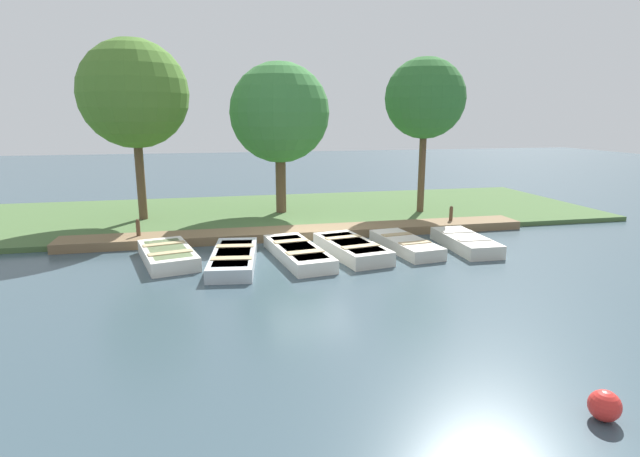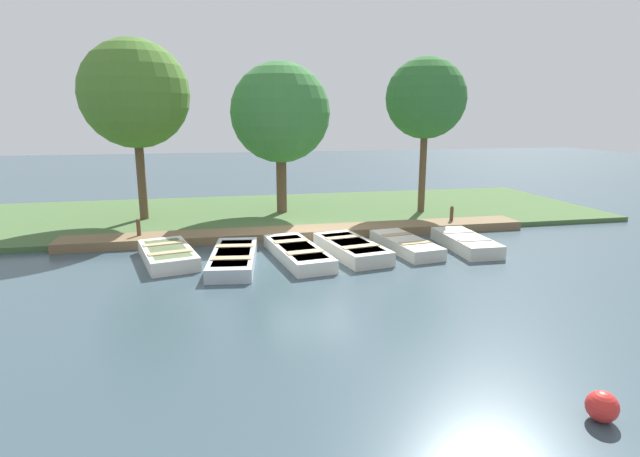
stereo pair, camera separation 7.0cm
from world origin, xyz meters
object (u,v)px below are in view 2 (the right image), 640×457
object	(u,v)px
rowboat_0	(168,255)
rowboat_3	(351,248)
buoy	(602,406)
rowboat_1	(234,258)
park_tree_far_left	(135,94)
rowboat_2	(298,252)
mooring_post_far	(451,217)
rowboat_4	(405,244)
rowboat_5	(465,242)
mooring_post_near	(139,231)
park_tree_center	(426,99)
park_tree_left	(280,113)

from	to	relation	value
rowboat_0	rowboat_3	bearing A→B (deg)	71.30
rowboat_0	buoy	distance (m)	10.37
rowboat_1	park_tree_far_left	world-z (taller)	park_tree_far_left
rowboat_2	mooring_post_far	distance (m)	6.34
rowboat_4	rowboat_5	distance (m)	1.79
rowboat_2	buoy	bearing A→B (deg)	9.25
buoy	mooring_post_near	bearing A→B (deg)	-147.04
mooring_post_near	park_tree_center	bearing A→B (deg)	103.07
rowboat_4	rowboat_3	bearing A→B (deg)	-91.51
rowboat_4	park_tree_left	distance (m)	7.35
rowboat_0	rowboat_1	xyz separation A→B (m)	(0.65, 1.69, -0.01)
rowboat_2	mooring_post_far	xyz separation A→B (m)	(-2.59, 5.78, 0.21)
rowboat_0	park_tree_center	world-z (taller)	park_tree_center
rowboat_0	rowboat_1	size ratio (longest dim) A/B	0.86
park_tree_far_left	park_tree_center	distance (m)	10.31
rowboat_2	park_tree_far_left	distance (m)	8.51
buoy	rowboat_5	bearing A→B (deg)	163.16
rowboat_5	mooring_post_far	world-z (taller)	mooring_post_far
rowboat_3	park_tree_left	distance (m)	7.03
rowboat_5	park_tree_far_left	size ratio (longest dim) A/B	0.42
rowboat_0	rowboat_2	size ratio (longest dim) A/B	0.84
rowboat_4	park_tree_far_left	xyz separation A→B (m)	(-5.50, -7.77, 4.31)
rowboat_0	mooring_post_far	bearing A→B (deg)	89.23
buoy	park_tree_center	distance (m)	13.97
mooring_post_near	rowboat_5	bearing A→B (deg)	74.66
mooring_post_near	park_tree_far_left	xyz separation A→B (m)	(-3.14, -0.22, 4.09)
rowboat_4	mooring_post_near	size ratio (longest dim) A/B	3.66
park_tree_far_left	rowboat_0	bearing A→B (deg)	12.88
rowboat_0	park_tree_center	distance (m)	10.94
rowboat_3	buoy	size ratio (longest dim) A/B	7.54
rowboat_5	mooring_post_far	size ratio (longest dim) A/B	3.43
park_tree_center	mooring_post_far	bearing A→B (deg)	2.49
rowboat_1	mooring_post_near	distance (m)	3.83
park_tree_center	rowboat_4	bearing A→B (deg)	-28.09
rowboat_1	rowboat_0	bearing A→B (deg)	-103.57
rowboat_0	rowboat_5	bearing A→B (deg)	73.20
rowboat_4	buoy	distance (m)	8.28
mooring_post_near	park_tree_center	size ratio (longest dim) A/B	0.13
buoy	rowboat_2	bearing A→B (deg)	-162.64
mooring_post_far	park_tree_far_left	bearing A→B (deg)	-106.82
rowboat_1	rowboat_4	xyz separation A→B (m)	(-0.38, 4.88, 0.00)
rowboat_4	park_tree_left	world-z (taller)	park_tree_left
park_tree_left	park_tree_center	world-z (taller)	park_tree_center
rowboat_2	rowboat_5	distance (m)	4.95
rowboat_1	park_tree_left	size ratio (longest dim) A/B	0.57
rowboat_1	rowboat_3	world-z (taller)	rowboat_3
rowboat_2	park_tree_left	distance (m)	7.01
mooring_post_far	park_tree_left	world-z (taller)	park_tree_left
mooring_post_near	park_tree_far_left	distance (m)	5.16
rowboat_5	park_tree_left	distance (m)	8.31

